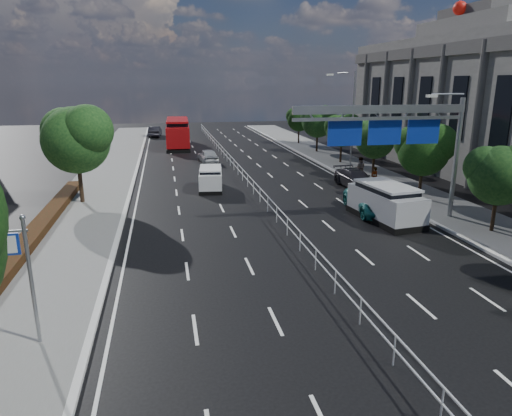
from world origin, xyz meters
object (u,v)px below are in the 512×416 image
object	(u,v)px
red_bus	(178,132)
parked_car_teal	(373,201)
parked_car_dark	(355,179)
silver_minivan	(386,203)
white_minivan	(211,179)
pedestrian_b	(360,168)
toilet_sign	(12,260)
near_car_dark	(155,132)
pedestrian_a	(374,177)
near_car_silver	(208,156)
overhead_gantry	(398,127)

from	to	relation	value
red_bus	parked_car_teal	xyz separation A→B (m)	(11.05, -33.29, -1.06)
red_bus	parked_car_dark	size ratio (longest dim) A/B	2.40
red_bus	silver_minivan	xyz separation A→B (m)	(11.05, -34.94, -0.72)
white_minivan	red_bus	size ratio (longest dim) A/B	0.35
white_minivan	pedestrian_b	world-z (taller)	pedestrian_b
toilet_sign	parked_car_teal	distance (m)	21.29
white_minivan	silver_minivan	distance (m)	13.90
pedestrian_b	parked_car_teal	bearing A→B (deg)	96.34
near_car_dark	pedestrian_a	xyz separation A→B (m)	(17.21, -38.38, 0.15)
toilet_sign	parked_car_teal	size ratio (longest dim) A/B	0.80
parked_car_teal	pedestrian_a	distance (m)	7.09
near_car_dark	parked_car_dark	bearing A→B (deg)	117.73
red_bus	pedestrian_a	bearing A→B (deg)	-60.34
red_bus	near_car_dark	size ratio (longest dim) A/B	2.52
toilet_sign	parked_car_dark	size ratio (longest dim) A/B	0.89
near_car_silver	pedestrian_a	bearing A→B (deg)	122.23
silver_minivan	toilet_sign	bearing A→B (deg)	-156.36
toilet_sign	silver_minivan	bearing A→B (deg)	30.67
overhead_gantry	toilet_sign	bearing A→B (deg)	-150.40
white_minivan	near_car_silver	distance (m)	12.20
overhead_gantry	near_car_dark	xyz separation A→B (m)	(-14.35, 46.71, -4.84)
toilet_sign	parked_car_teal	world-z (taller)	toilet_sign
silver_minivan	overhead_gantry	bearing A→B (deg)	-58.46
toilet_sign	parked_car_dark	bearing A→B (deg)	44.62
toilet_sign	overhead_gantry	world-z (taller)	overhead_gantry
parked_car_teal	parked_car_dark	bearing A→B (deg)	80.18
overhead_gantry	near_car_silver	world-z (taller)	overhead_gantry
white_minivan	pedestrian_a	xyz separation A→B (m)	(12.54, -2.18, 0.07)
near_car_silver	parked_car_teal	size ratio (longest dim) A/B	0.75
overhead_gantry	red_bus	distance (m)	37.20
near_car_silver	near_car_dark	world-z (taller)	near_car_dark
toilet_sign	white_minivan	xyz separation A→B (m)	(8.02, 20.56, -2.09)
white_minivan	pedestrian_b	distance (m)	12.55
near_car_silver	silver_minivan	size ratio (longest dim) A/B	0.73
silver_minivan	parked_car_teal	size ratio (longest dim) A/B	1.03
near_car_silver	silver_minivan	world-z (taller)	silver_minivan
overhead_gantry	pedestrian_b	size ratio (longest dim) A/B	5.40
white_minivan	silver_minivan	size ratio (longest dim) A/B	0.74
white_minivan	silver_minivan	xyz separation A→B (m)	(9.44, -10.21, 0.24)
parked_car_teal	red_bus	bearing A→B (deg)	112.95
red_bus	white_minivan	bearing A→B (deg)	-84.33
near_car_silver	parked_car_dark	distance (m)	17.15
toilet_sign	pedestrian_b	world-z (taller)	toilet_sign
white_minivan	red_bus	xyz separation A→B (m)	(-1.61, 24.74, 0.96)
near_car_silver	red_bus	bearing A→B (deg)	-85.23
red_bus	toilet_sign	bearing A→B (deg)	-96.11
parked_car_dark	pedestrian_a	distance (m)	1.46
near_car_silver	parked_car_teal	bearing A→B (deg)	105.57
overhead_gantry	red_bus	bearing A→B (deg)	107.76
red_bus	pedestrian_b	distance (m)	27.99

